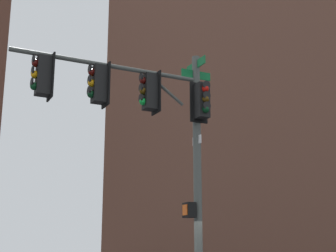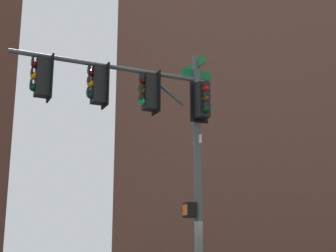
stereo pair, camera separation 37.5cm
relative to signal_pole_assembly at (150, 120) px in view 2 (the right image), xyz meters
name	(u,v)px [view 2 (the right image)]	position (x,y,z in m)	size (l,w,h in m)	color
signal_pole_assembly	(150,120)	(0.00, 0.00, 0.00)	(3.26, 4.95, 7.21)	#4C514C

